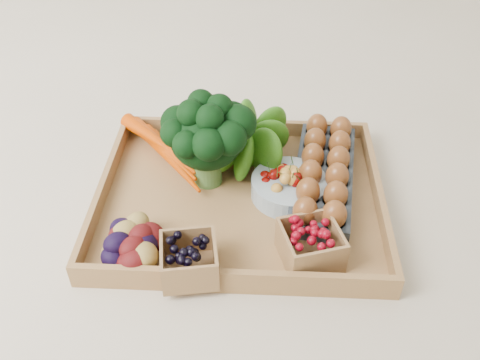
{
  "coord_description": "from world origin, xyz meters",
  "views": [
    {
      "loc": [
        0.04,
        -0.78,
        0.72
      ],
      "look_at": [
        0.0,
        0.0,
        0.06
      ],
      "focal_mm": 40.0,
      "sensor_mm": 36.0,
      "label": 1
    }
  ],
  "objects_px": {
    "tray": "(240,200)",
    "cherry_bowl": "(289,187)",
    "egg_carton": "(323,179)",
    "broccoli": "(207,153)"
  },
  "relations": [
    {
      "from": "cherry_bowl",
      "to": "egg_carton",
      "type": "distance_m",
      "value": 0.08
    },
    {
      "from": "tray",
      "to": "egg_carton",
      "type": "distance_m",
      "value": 0.17
    },
    {
      "from": "cherry_bowl",
      "to": "egg_carton",
      "type": "relative_size",
      "value": 0.46
    },
    {
      "from": "tray",
      "to": "cherry_bowl",
      "type": "relative_size",
      "value": 3.69
    },
    {
      "from": "tray",
      "to": "egg_carton",
      "type": "xyz_separation_m",
      "value": [
        0.16,
        0.04,
        0.03
      ]
    },
    {
      "from": "tray",
      "to": "broccoli",
      "type": "relative_size",
      "value": 3.01
    },
    {
      "from": "egg_carton",
      "to": "broccoli",
      "type": "bearing_deg",
      "value": -173.32
    },
    {
      "from": "tray",
      "to": "cherry_bowl",
      "type": "distance_m",
      "value": 0.1
    },
    {
      "from": "broccoli",
      "to": "cherry_bowl",
      "type": "bearing_deg",
      "value": -12.07
    },
    {
      "from": "cherry_bowl",
      "to": "egg_carton",
      "type": "xyz_separation_m",
      "value": [
        0.07,
        0.03,
        -0.0
      ]
    }
  ]
}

